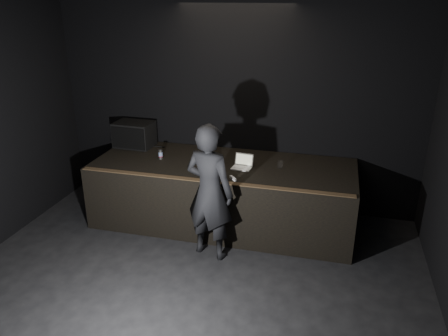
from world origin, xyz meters
The scene contains 10 objects.
room_walls centered at (0.00, 0.00, 2.02)m, with size 6.10×7.10×3.52m.
stage_riser centered at (0.00, 2.73, 0.50)m, with size 4.00×1.50×1.00m, color black.
riser_lip centered at (0.00, 2.02, 1.01)m, with size 3.92×0.10×0.01m, color brown.
stage_monitor centered at (-1.67, 3.15, 1.21)m, with size 0.65×0.48×0.42m.
cable centered at (-1.65, 3.21, 1.01)m, with size 0.02×0.02×1.01m, color black.
laptop centered at (0.32, 2.66, 1.05)m, with size 0.31×0.28×0.20m.
beer_can centered at (-1.01, 2.69, 1.07)m, with size 0.06×0.06×0.15m.
plastic_cup centered at (0.88, 2.77, 1.06)m, with size 0.09×0.09×0.11m, color white.
wii_remote centered at (0.29, 2.18, 1.02)m, with size 0.04×0.16×0.03m, color silver.
person centered at (0.06, 1.78, 0.95)m, with size 0.70×0.46×1.91m, color black.
Camera 1 is at (1.59, -3.31, 3.42)m, focal length 35.00 mm.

